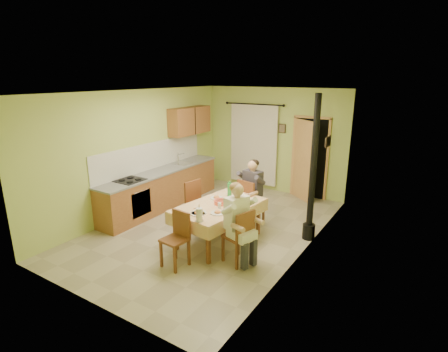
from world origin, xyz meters
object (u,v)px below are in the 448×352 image
Objects in this scene: man_right at (238,214)px; man_far at (252,185)px; chair_far at (251,211)px; dining_table at (219,223)px; chair_near at (176,250)px; stove_flue at (312,189)px; chair_right at (238,247)px; chair_left at (199,215)px.

man_far is at bearing 37.50° from man_right.
chair_far is 1.75m from man_right.
chair_near reaches higher than dining_table.
chair_far is 0.36× the size of stove_flue.
chair_right is at bearing -115.15° from stove_flue.
chair_right is at bearing -27.22° from dining_table.
dining_table is 0.97m from man_right.
man_far reaches higher than dining_table.
man_far reaches higher than chair_near.
man_far is (-0.58, 1.56, 0.59)m from chair_right.
chair_right is 1.77m from man_far.
chair_far is at bearing 37.77° from man_right.
chair_far is 1.03× the size of chair_right.
stove_flue reaches higher than dining_table.
chair_left is (-0.57, 1.45, 0.00)m from chair_near.
chair_right is 0.70× the size of man_far.
man_far and man_right have the same top height.
chair_left is at bearing -62.79° from chair_near.
man_far reaches higher than chair_right.
chair_near is at bearing -85.34° from chair_far.
man_right is (0.57, -1.56, 0.00)m from man_far.
stove_flue is (1.55, 2.18, 0.74)m from chair_near.
chair_left is 2.36m from stove_flue.
chair_far is 1.01× the size of chair_left.
chair_near is 2.77m from stove_flue.
man_right reaches higher than chair_left.
chair_far is (0.11, 1.07, -0.09)m from dining_table.
chair_left is at bearing -160.84° from stove_flue.
chair_far is 0.72× the size of man_right.
stove_flue reaches higher than man_right.
man_right reaches higher than chair_near.
man_far is at bearing 90.00° from chair_far.
chair_left is at bearing 163.39° from dining_table.
chair_right is 1.84m from stove_flue.
man_far is at bearing 91.20° from dining_table.
chair_far reaches higher than dining_table.
chair_far is at bearing 144.31° from chair_left.
man_right is (0.68, -0.48, 0.50)m from dining_table.
chair_left is 1.70m from man_right.
chair_far is at bearing 179.01° from stove_flue.
man_right is at bearing -135.33° from chair_near.
dining_table is 2.01× the size of chair_near.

